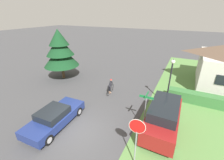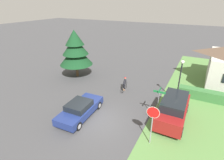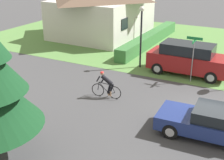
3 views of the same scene
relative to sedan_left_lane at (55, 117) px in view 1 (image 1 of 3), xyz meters
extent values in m
plane|color=#424244|center=(1.75, 0.17, -0.65)|extent=(140.00, 140.00, 0.00)
cube|color=black|center=(10.60, 9.20, 1.19)|extent=(1.10, 0.08, 0.90)
cube|color=navy|center=(0.00, 0.03, -0.09)|extent=(2.04, 4.58, 0.58)
cube|color=black|center=(0.01, -0.12, 0.43)|extent=(1.70, 1.96, 0.47)
cylinder|color=black|center=(-0.89, 1.52, -0.33)|extent=(0.26, 0.66, 0.65)
cylinder|color=#ADADB2|center=(-0.89, 1.52, -0.33)|extent=(0.26, 0.39, 0.38)
cylinder|color=black|center=(0.74, 1.60, -0.33)|extent=(0.26, 0.66, 0.65)
cylinder|color=#ADADB2|center=(0.74, 1.60, -0.33)|extent=(0.26, 0.39, 0.38)
cylinder|color=black|center=(-0.75, -1.53, -0.33)|extent=(0.26, 0.66, 0.65)
cylinder|color=#ADADB2|center=(-0.75, -1.53, -0.33)|extent=(0.26, 0.39, 0.38)
cylinder|color=black|center=(0.89, -1.46, -0.33)|extent=(0.26, 0.66, 0.65)
cylinder|color=#ADADB2|center=(0.89, -1.46, -0.33)|extent=(0.26, 0.39, 0.38)
torus|color=black|center=(1.40, 5.28, -0.32)|extent=(0.11, 0.71, 0.71)
torus|color=black|center=(1.30, 6.24, -0.32)|extent=(0.11, 0.71, 0.71)
cylinder|color=black|center=(1.37, 5.52, -0.18)|extent=(0.05, 0.17, 0.52)
cylinder|color=black|center=(1.34, 5.87, -0.15)|extent=(0.10, 0.60, 0.59)
cylinder|color=black|center=(1.34, 5.81, 0.11)|extent=(0.11, 0.72, 0.09)
cylinder|color=black|center=(1.38, 5.43, -0.38)|extent=(0.07, 0.32, 0.15)
cylinder|color=black|center=(1.39, 5.36, -0.12)|extent=(0.05, 0.20, 0.41)
cylinder|color=black|center=(1.30, 6.20, -0.09)|extent=(0.05, 0.12, 0.46)
cylinder|color=black|center=(1.31, 6.16, 0.13)|extent=(0.44, 0.07, 0.02)
ellipsoid|color=black|center=(1.38, 5.45, 0.10)|extent=(0.10, 0.21, 0.05)
cylinder|color=black|center=(1.37, 5.44, -0.06)|extent=(0.13, 0.25, 0.43)
cylinder|color=black|center=(1.37, 5.60, -0.14)|extent=(0.13, 0.25, 0.58)
cylinder|color=tan|center=(1.37, 5.50, -0.40)|extent=(0.08, 0.08, 0.30)
cylinder|color=tan|center=(1.42, 5.66, -0.50)|extent=(0.17, 0.08, 0.21)
cylinder|color=black|center=(1.35, 5.72, 0.33)|extent=(0.29, 0.68, 0.55)
cylinder|color=black|center=(1.32, 5.93, 0.31)|extent=(0.09, 0.25, 0.35)
cylinder|color=black|center=(1.32, 6.21, 0.31)|extent=(0.09, 0.25, 0.35)
sphere|color=tan|center=(1.32, 5.98, 0.65)|extent=(0.19, 0.19, 0.19)
ellipsoid|color=red|center=(1.32, 5.98, 0.70)|extent=(0.22, 0.18, 0.12)
cube|color=maroon|center=(6.71, 2.93, 0.17)|extent=(1.91, 4.82, 1.01)
cube|color=black|center=(6.71, 3.00, 1.00)|extent=(1.68, 3.12, 0.64)
cylinder|color=black|center=(5.87, 4.57, -0.29)|extent=(0.29, 0.73, 0.73)
cylinder|color=#ADADB2|center=(5.87, 4.57, -0.29)|extent=(0.30, 0.42, 0.42)
cylinder|color=black|center=(7.55, 4.57, -0.29)|extent=(0.29, 0.73, 0.73)
cylinder|color=#ADADB2|center=(7.55, 4.57, -0.29)|extent=(0.30, 0.42, 0.42)
cylinder|color=black|center=(5.87, 1.29, -0.29)|extent=(0.29, 0.73, 0.73)
cylinder|color=#ADADB2|center=(5.87, 1.29, -0.29)|extent=(0.30, 0.42, 0.42)
cylinder|color=black|center=(7.55, 1.29, -0.29)|extent=(0.29, 0.73, 0.73)
cylinder|color=#ADADB2|center=(7.55, 1.29, -0.29)|extent=(0.30, 0.42, 0.42)
cylinder|color=gray|center=(5.89, -0.33, 0.40)|extent=(0.07, 0.07, 2.11)
cylinder|color=red|center=(5.89, -0.33, 1.78)|extent=(0.75, 0.10, 0.76)
cylinder|color=silver|center=(5.89, -0.33, 1.78)|extent=(0.80, 0.09, 0.80)
cylinder|color=black|center=(6.53, 6.06, 1.21)|extent=(0.11, 0.11, 3.72)
sphere|color=white|center=(6.53, 6.06, 3.21)|extent=(0.31, 0.31, 0.31)
cone|color=black|center=(6.53, 6.06, 3.36)|extent=(0.19, 0.19, 0.13)
cylinder|color=gray|center=(5.60, 2.40, 0.55)|extent=(0.06, 0.06, 2.40)
cube|color=#197238|center=(5.60, 2.40, 1.81)|extent=(0.90, 0.03, 0.16)
cube|color=#197238|center=(5.60, 2.40, 1.97)|extent=(0.03, 0.90, 0.16)
cylinder|color=#4C3823|center=(-5.47, 6.65, 0.13)|extent=(0.31, 0.31, 1.57)
cone|color=#143D1E|center=(-5.47, 6.65, 2.06)|extent=(3.92, 3.92, 2.29)
cone|color=#143D1E|center=(-5.47, 6.65, 3.18)|extent=(3.05, 3.05, 2.02)
cone|color=#143D1E|center=(-5.47, 6.65, 4.15)|extent=(2.19, 2.19, 1.74)
camera|label=1|loc=(7.27, -5.70, 6.57)|focal=24.00mm
camera|label=2|loc=(7.76, -9.31, 7.91)|focal=28.00mm
camera|label=3|loc=(-11.70, -1.54, 6.37)|focal=50.00mm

